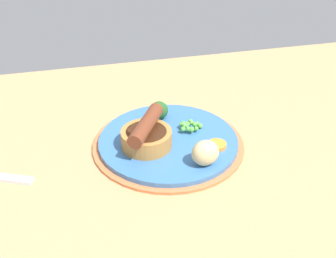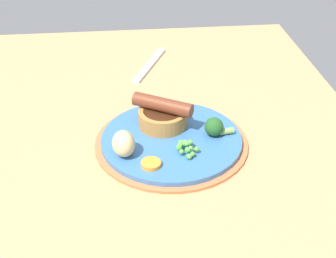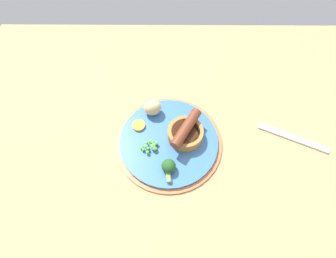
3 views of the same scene
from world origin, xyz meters
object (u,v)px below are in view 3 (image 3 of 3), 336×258
object	(u,v)px
carrot_slice_1	(139,125)
sausage_pudding	(186,132)
potato_chunk_0	(153,108)
broccoli_floret_near	(169,167)
dinner_plate	(168,142)
pea_pile	(151,146)
fork	(294,138)

from	to	relation	value
carrot_slice_1	sausage_pudding	bearing A→B (deg)	165.66
sausage_pudding	potato_chunk_0	bearing A→B (deg)	-100.48
broccoli_floret_near	carrot_slice_1	bearing A→B (deg)	25.41
dinner_plate	potato_chunk_0	world-z (taller)	potato_chunk_0
dinner_plate	pea_pile	xyz separation A→B (cm)	(4.19, 2.03, 1.80)
pea_pile	carrot_slice_1	distance (cm)	7.03
sausage_pudding	broccoli_floret_near	world-z (taller)	sausage_pudding
fork	potato_chunk_0	bearing A→B (deg)	13.34
carrot_slice_1	fork	xyz separation A→B (cm)	(-39.64, 2.62, -1.45)
sausage_pudding	pea_pile	world-z (taller)	sausage_pudding
sausage_pudding	carrot_slice_1	bearing A→B (deg)	-73.86
pea_pile	broccoli_floret_near	size ratio (longest dim) A/B	0.83
carrot_slice_1	pea_pile	bearing A→B (deg)	117.70
pea_pile	potato_chunk_0	size ratio (longest dim) A/B	0.97
dinner_plate	fork	world-z (taller)	dinner_plate
dinner_plate	pea_pile	bearing A→B (deg)	25.88
potato_chunk_0	carrot_slice_1	world-z (taller)	potato_chunk_0
broccoli_floret_near	fork	size ratio (longest dim) A/B	0.30
sausage_pudding	potato_chunk_0	distance (cm)	11.07
potato_chunk_0	carrot_slice_1	bearing A→B (deg)	50.40
dinner_plate	pea_pile	world-z (taller)	pea_pile
carrot_slice_1	fork	world-z (taller)	carrot_slice_1
pea_pile	broccoli_floret_near	distance (cm)	7.33
dinner_plate	sausage_pudding	size ratio (longest dim) A/B	2.48
carrot_slice_1	broccoli_floret_near	bearing A→B (deg)	123.36
dinner_plate	broccoli_floret_near	bearing A→B (deg)	92.83
dinner_plate	pea_pile	distance (cm)	5.00
sausage_pudding	fork	xyz separation A→B (cm)	(-27.79, -0.41, -3.30)
sausage_pudding	broccoli_floret_near	xyz separation A→B (cm)	(4.03, 8.87, -0.61)
sausage_pudding	carrot_slice_1	xyz separation A→B (cm)	(11.86, -3.03, -1.85)
sausage_pudding	pea_pile	xyz separation A→B (cm)	(8.60, 3.17, -1.23)
sausage_pudding	fork	bearing A→B (deg)	121.32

